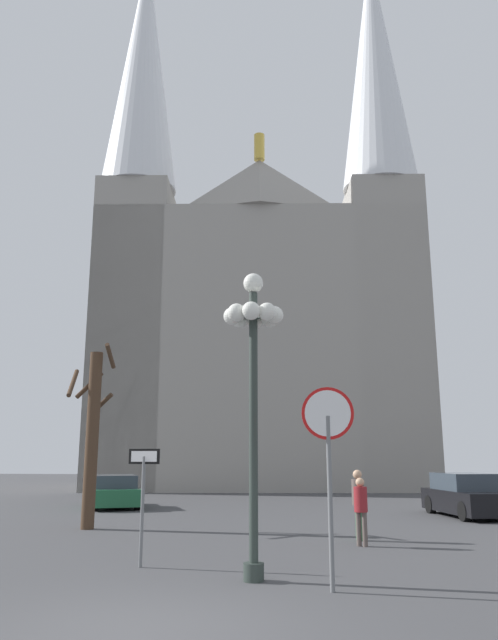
{
  "coord_description": "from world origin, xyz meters",
  "views": [
    {
      "loc": [
        2.23,
        -7.94,
        2.12
      ],
      "look_at": [
        -0.47,
        16.72,
        7.65
      ],
      "focal_mm": 34.03,
      "sensor_mm": 36.0,
      "label": 1
    }
  ],
  "objects": [
    {
      "name": "parked_car_near_green",
      "position": [
        -6.11,
        17.17,
        0.62
      ],
      "size": [
        3.24,
        4.43,
        1.31
      ],
      "color": "#1E5B38",
      "rests_on": "ground"
    },
    {
      "name": "pedestrian_standing",
      "position": [
        3.25,
        7.39,
        0.95
      ],
      "size": [
        0.32,
        0.32,
        1.58
      ],
      "color": "#594C47",
      "rests_on": "ground"
    },
    {
      "name": "stop_sign",
      "position": [
        2.43,
        2.38,
        2.31
      ],
      "size": [
        0.88,
        0.11,
        3.23
      ],
      "color": "slate",
      "rests_on": "ground"
    },
    {
      "name": "parked_car_far_black",
      "position": [
        7.45,
        14.92,
        0.69
      ],
      "size": [
        2.57,
        4.48,
        1.48
      ],
      "color": "black",
      "rests_on": "ground"
    },
    {
      "name": "bare_tree",
      "position": [
        -4.5,
        9.99,
        2.78
      ],
      "size": [
        1.4,
        1.5,
        5.45
      ],
      "color": "#473323",
      "rests_on": "ground"
    },
    {
      "name": "street_lamp",
      "position": [
        1.11,
        3.09,
        3.91
      ],
      "size": [
        1.13,
        1.13,
        5.49
      ],
      "color": "#2D3833",
      "rests_on": "ground"
    },
    {
      "name": "one_way_arrow_sign",
      "position": [
        -1.2,
        4.15,
        1.47
      ],
      "size": [
        0.67,
        0.17,
        2.23
      ],
      "color": "slate",
      "rests_on": "ground"
    },
    {
      "name": "cathedral",
      "position": [
        -1.45,
        32.35,
        12.18
      ],
      "size": [
        22.06,
        13.88,
        39.36
      ],
      "color": "gray",
      "rests_on": "ground"
    },
    {
      "name": "ground_plane",
      "position": [
        0.0,
        0.0,
        0.0
      ],
      "size": [
        120.0,
        120.0,
        0.0
      ],
      "primitive_type": "plane",
      "color": "#424244"
    },
    {
      "name": "pedestrian_walking",
      "position": [
        3.26,
        8.39,
        1.06
      ],
      "size": [
        0.32,
        0.32,
        1.74
      ],
      "color": "#33663F",
      "rests_on": "ground"
    }
  ]
}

